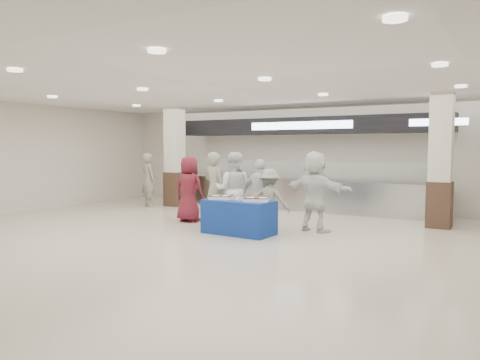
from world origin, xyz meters
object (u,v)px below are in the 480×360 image
Objects in this scene: sheet_cake_left at (221,197)px; civilian_white at (315,191)px; civilian_maroon at (189,189)px; chef_short at (260,195)px; soldier_a at (215,189)px; soldier_b at (269,200)px; sheet_cake_right at (257,199)px; cupcake_tray at (240,199)px; soldier_bg at (149,180)px; chef_tall at (234,190)px; display_table at (239,217)px.

civilian_white is (1.79, 1.17, 0.12)m from sheet_cake_left.
civilian_maroon reaches higher than chef_short.
soldier_a is 1.33m from chef_short.
sheet_cake_right is at bearing 80.41° from soldier_b.
soldier_bg reaches higher than cupcake_tray.
chef_tall is at bearing -174.84° from soldier_a.
display_table is 0.61m from sheet_cake_right.
display_table is 0.86× the size of chef_tall.
soldier_b is (0.24, 0.00, -0.11)m from chef_short.
soldier_bg is (-4.34, 1.87, -0.04)m from chef_tall.
soldier_b is at bearing 91.02° from sheet_cake_right.
chef_tall is (0.61, -0.10, 0.00)m from soldier_a.
cupcake_tray is (0.03, -0.01, 0.41)m from display_table.
soldier_b is (0.40, 0.65, -0.07)m from cupcake_tray.
civilian_maroon is (-1.51, 0.82, 0.04)m from sheet_cake_left.
sheet_cake_right is at bearing 63.87° from civilian_white.
display_table is 0.63m from sheet_cake_left.
soldier_a is 0.62m from chef_tall.
soldier_b is at bearing 172.93° from civilian_maroon.
sheet_cake_right is 0.41m from cupcake_tray.
soldier_b is at bearing 159.15° from chef_tall.
display_table is 0.86× the size of soldier_a.
sheet_cake_left is 0.33× the size of civilian_maroon.
soldier_a is 0.98× the size of civilian_white.
soldier_b is (2.40, -0.17, -0.13)m from civilian_maroon.
display_table is at bearing 45.44° from soldier_b.
civilian_white is at bearing 174.44° from chef_tall.
civilian_maroon is at bearing 2.45° from chef_short.
civilian_white reaches higher than soldier_bg.
display_table is 2.75× the size of sheet_cake_left.
chef_short is at bearing -169.66° from soldier_a.
sheet_cake_right is at bearing 126.34° from chef_tall.
chef_tall is (-0.56, 0.65, 0.12)m from cupcake_tray.
display_table is 0.90× the size of soldier_bg.
soldier_bg is (-4.41, 2.52, 0.06)m from sheet_cake_left.
soldier_bg is (-3.73, 1.76, -0.04)m from soldier_a.
sheet_cake_right is 5.87m from soldier_bg.
display_table is 5.50m from soldier_bg.
soldier_a is 1.58m from soldier_b.
chef_short reaches higher than sheet_cake_left.
soldier_a reaches higher than cupcake_tray.
chef_tall is at bearing 27.26° from civilian_white.
chef_short is at bearing 112.21° from sheet_cake_right.
soldier_bg is at bearing -0.38° from civilian_white.
sheet_cake_right is 0.36× the size of soldier_bg.
soldier_a is at bearing 147.25° from cupcake_tray.
sheet_cake_right is at bearing 1.99° from sheet_cake_left.
civilian_white is at bearing 33.08° from sheet_cake_left.
soldier_bg is at bearing -33.51° from civilian_maroon.
chef_short reaches higher than cupcake_tray.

